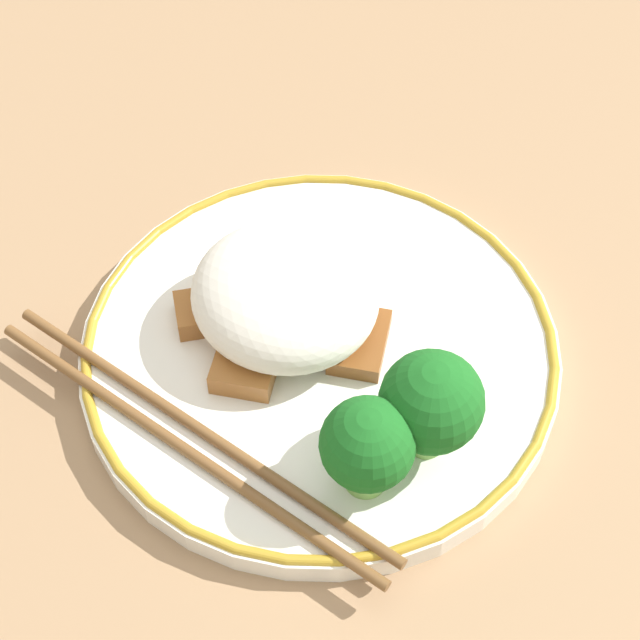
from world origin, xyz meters
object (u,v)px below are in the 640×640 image
object	(u,v)px
broccoli_back_left	(367,446)
chopsticks	(191,438)
broccoli_back_center	(431,403)
plate	(320,351)

from	to	relation	value
broccoli_back_left	chopsticks	distance (m)	0.09
broccoli_back_left	broccoli_back_center	bearing A→B (deg)	-104.57
broccoli_back_center	chopsticks	size ratio (longest dim) A/B	0.26
broccoli_back_left	chopsticks	bearing A→B (deg)	26.47
plate	broccoli_back_center	distance (m)	0.08
plate	chopsticks	xyz separation A→B (m)	(0.01, 0.08, 0.01)
broccoli_back_left	broccoli_back_center	size ratio (longest dim) A/B	0.91
plate	broccoli_back_center	world-z (taller)	broccoli_back_center
plate	broccoli_back_center	bearing A→B (deg)	171.79
broccoli_back_center	plate	bearing A→B (deg)	-8.21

